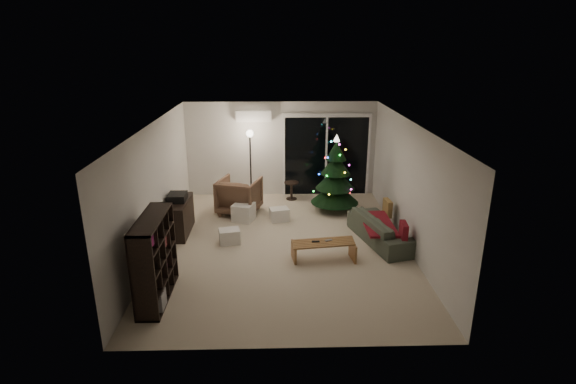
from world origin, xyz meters
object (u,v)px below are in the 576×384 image
at_px(armchair, 239,196).
at_px(christmas_tree, 335,174).
at_px(media_cabinet, 179,217).
at_px(coffee_table, 323,251).
at_px(bookshelf, 144,259).
at_px(sofa, 382,229).

xyz_separation_m(armchair, christmas_tree, (2.32, 0.09, 0.51)).
relative_size(media_cabinet, christmas_tree, 0.63).
height_order(media_cabinet, christmas_tree, christmas_tree).
bearing_deg(coffee_table, bookshelf, -165.12).
distance_m(coffee_table, christmas_tree, 2.79).
distance_m(media_cabinet, coffee_table, 3.30).
bearing_deg(christmas_tree, bookshelf, -132.37).
bearing_deg(coffee_table, armchair, 117.18).
relative_size(armchair, sofa, 0.50).
xyz_separation_m(bookshelf, armchair, (1.22, 3.79, -0.27)).
relative_size(bookshelf, sofa, 0.74).
relative_size(sofa, christmas_tree, 1.00).
xyz_separation_m(sofa, coffee_table, (-1.30, -0.80, -0.09)).
bearing_deg(bookshelf, coffee_table, 31.02).
height_order(bookshelf, media_cabinet, bookshelf).
bearing_deg(christmas_tree, coffee_table, -101.71).
bearing_deg(coffee_table, sofa, 23.62).
height_order(sofa, coffee_table, sofa).
relative_size(coffee_table, christmas_tree, 0.63).
xyz_separation_m(media_cabinet, armchair, (1.22, 1.18, 0.06)).
distance_m(bookshelf, coffee_table, 3.29).
bearing_deg(coffee_table, media_cabinet, 147.78).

